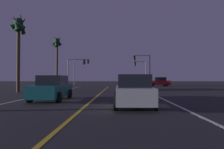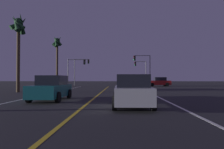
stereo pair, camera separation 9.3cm
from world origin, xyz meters
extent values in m
cube|color=silver|center=(5.02, 15.45, 0.00)|extent=(0.16, 42.90, 0.01)
cube|color=silver|center=(-5.02, 15.45, 0.00)|extent=(0.16, 42.90, 0.01)
cube|color=gold|center=(0.00, 15.45, 0.00)|extent=(0.16, 42.90, 0.01)
cylinder|color=black|center=(1.86, 28.12, 0.34)|extent=(0.22, 0.68, 0.68)
cylinder|color=black|center=(3.66, 28.12, 0.34)|extent=(0.22, 0.68, 0.68)
cylinder|color=black|center=(1.86, 25.42, 0.34)|extent=(0.22, 0.68, 0.68)
cylinder|color=black|center=(3.66, 25.42, 0.34)|extent=(0.22, 0.68, 0.68)
cube|color=#38383D|center=(2.76, 26.77, 0.66)|extent=(1.80, 4.30, 0.80)
cube|color=black|center=(2.76, 26.52, 1.38)|extent=(1.60, 2.10, 0.64)
cube|color=red|center=(2.16, 24.67, 0.76)|extent=(0.24, 0.08, 0.16)
cube|color=red|center=(3.36, 24.67, 0.76)|extent=(0.24, 0.08, 0.16)
cylinder|color=black|center=(8.02, 37.67, 0.34)|extent=(0.68, 0.22, 0.68)
cylinder|color=black|center=(8.02, 39.47, 0.34)|extent=(0.68, 0.22, 0.68)
cylinder|color=black|center=(10.72, 37.67, 0.34)|extent=(0.68, 0.22, 0.68)
cylinder|color=black|center=(10.72, 39.47, 0.34)|extent=(0.68, 0.22, 0.68)
cube|color=maroon|center=(9.37, 38.57, 0.66)|extent=(4.30, 1.80, 0.80)
cube|color=black|center=(9.62, 38.57, 1.38)|extent=(2.10, 1.60, 0.64)
cube|color=red|center=(11.47, 37.97, 0.76)|extent=(0.08, 0.24, 0.16)
cube|color=red|center=(11.47, 39.17, 0.76)|extent=(0.08, 0.24, 0.16)
cylinder|color=black|center=(1.67, 12.89, 0.34)|extent=(0.22, 0.68, 0.68)
cylinder|color=black|center=(3.47, 12.89, 0.34)|extent=(0.22, 0.68, 0.68)
cylinder|color=black|center=(1.67, 10.19, 0.34)|extent=(0.22, 0.68, 0.68)
cylinder|color=black|center=(3.47, 10.19, 0.34)|extent=(0.22, 0.68, 0.68)
cube|color=#B7BABF|center=(2.57, 11.54, 0.66)|extent=(1.80, 4.30, 0.80)
cube|color=black|center=(2.57, 11.29, 1.38)|extent=(1.60, 2.10, 0.64)
cube|color=red|center=(1.97, 9.44, 0.76)|extent=(0.24, 0.08, 0.16)
cube|color=red|center=(3.17, 9.44, 0.76)|extent=(0.24, 0.08, 0.16)
cylinder|color=black|center=(-1.84, 12.92, 0.34)|extent=(0.22, 0.68, 0.68)
cylinder|color=black|center=(-3.64, 12.92, 0.34)|extent=(0.22, 0.68, 0.68)
cylinder|color=black|center=(-1.84, 15.62, 0.34)|extent=(0.22, 0.68, 0.68)
cylinder|color=black|center=(-3.64, 15.62, 0.34)|extent=(0.22, 0.68, 0.68)
cube|color=#145156|center=(-2.74, 14.27, 0.66)|extent=(1.80, 4.30, 0.80)
cube|color=black|center=(-2.74, 14.52, 1.38)|extent=(1.60, 2.10, 0.64)
cube|color=red|center=(-2.14, 16.37, 0.76)|extent=(0.24, 0.08, 0.16)
cube|color=red|center=(-3.34, 16.37, 0.76)|extent=(0.24, 0.08, 0.16)
cylinder|color=#4C4C51|center=(7.57, 37.40, 2.85)|extent=(0.14, 0.14, 5.70)
cylinder|color=#4C4C51|center=(6.18, 37.40, 5.65)|extent=(2.77, 0.10, 0.10)
cube|color=black|center=(4.80, 37.40, 5.20)|extent=(0.28, 0.36, 0.90)
sphere|color=#3A0605|center=(4.64, 37.40, 5.50)|extent=(0.20, 0.20, 0.20)
sphere|color=#3C2706|center=(4.64, 37.40, 5.20)|extent=(0.20, 0.20, 0.20)
sphere|color=#19E059|center=(4.64, 37.40, 4.90)|extent=(0.20, 0.20, 0.20)
cylinder|color=#4C4C51|center=(-7.57, 37.40, 2.50)|extent=(0.14, 0.14, 5.00)
cylinder|color=#4C4C51|center=(-6.04, 37.40, 4.95)|extent=(3.05, 0.10, 0.10)
cube|color=black|center=(-4.52, 37.40, 4.50)|extent=(0.28, 0.36, 0.90)
sphere|color=#3A0605|center=(-4.36, 37.40, 4.80)|extent=(0.20, 0.20, 0.20)
sphere|color=#3C2706|center=(-4.36, 37.40, 4.50)|extent=(0.20, 0.20, 0.20)
sphere|color=#19E059|center=(-4.36, 37.40, 4.20)|extent=(0.20, 0.20, 0.20)
cylinder|color=#4C4C51|center=(7.57, 42.90, 2.53)|extent=(0.14, 0.14, 5.06)
cylinder|color=#4C4C51|center=(6.47, 42.90, 5.01)|extent=(2.20, 0.10, 0.10)
cube|color=black|center=(5.37, 42.90, 4.56)|extent=(0.28, 0.36, 0.90)
sphere|color=#3A0605|center=(5.21, 42.90, 4.86)|extent=(0.20, 0.20, 0.20)
sphere|color=#3C2706|center=(5.21, 42.90, 4.56)|extent=(0.20, 0.20, 0.20)
sphere|color=#19E059|center=(5.21, 42.90, 4.26)|extent=(0.20, 0.20, 0.20)
cylinder|color=#4C4C51|center=(-7.57, 42.90, 2.79)|extent=(0.14, 0.14, 5.57)
cylinder|color=#4C4C51|center=(-6.09, 42.90, 5.52)|extent=(2.96, 0.10, 0.10)
cube|color=black|center=(-4.61, 42.90, 5.07)|extent=(0.28, 0.36, 0.90)
sphere|color=#3A0605|center=(-4.45, 42.90, 5.37)|extent=(0.20, 0.20, 0.20)
sphere|color=#3C2706|center=(-4.45, 42.90, 5.07)|extent=(0.20, 0.20, 0.20)
sphere|color=#19E059|center=(-4.45, 42.90, 4.77)|extent=(0.20, 0.20, 0.20)
cylinder|color=#473826|center=(-9.01, 22.00, 3.68)|extent=(0.36, 0.36, 7.35)
sphere|color=#19381E|center=(-9.01, 22.00, 7.60)|extent=(0.90, 0.90, 0.90)
cone|color=#19381E|center=(-8.72, 22.07, 7.45)|extent=(0.95, 1.88, 2.22)
cone|color=#19381E|center=(-8.89, 22.27, 7.45)|extent=(1.94, 1.26, 1.60)
cone|color=#19381E|center=(-9.21, 22.22, 7.45)|extent=(1.67, 1.57, 1.50)
cone|color=#19381E|center=(-9.20, 21.76, 7.45)|extent=(1.71, 1.51, 2.13)
cone|color=#19381E|center=(-8.98, 21.70, 7.45)|extent=(1.65, 0.74, 1.62)
cylinder|color=#473826|center=(-8.92, 35.22, 3.93)|extent=(0.36, 0.36, 7.86)
sphere|color=#19381E|center=(-8.92, 35.22, 8.11)|extent=(0.90, 0.90, 0.90)
cone|color=#19381E|center=(-8.62, 35.22, 7.96)|extent=(0.57, 1.64, 1.51)
cone|color=#19381E|center=(-8.83, 35.51, 7.96)|extent=(1.72, 1.02, 2.16)
cone|color=#19381E|center=(-9.18, 35.36, 7.96)|extent=(1.25, 1.65, 1.74)
cone|color=#19381E|center=(-9.15, 35.03, 7.96)|extent=(1.53, 1.68, 2.19)
cone|color=#19381E|center=(-8.78, 34.95, 7.96)|extent=(1.70, 1.24, 1.74)
camera|label=1|loc=(1.78, 0.91, 1.51)|focal=31.89mm
camera|label=2|loc=(1.87, 0.91, 1.51)|focal=31.89mm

